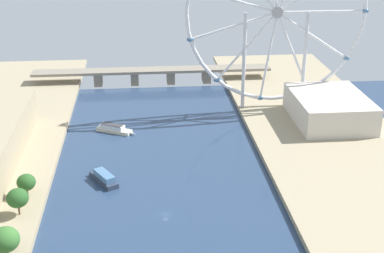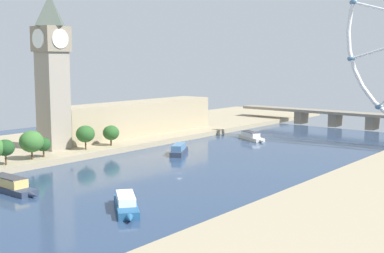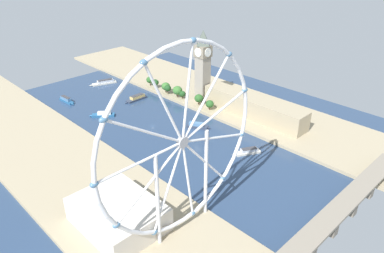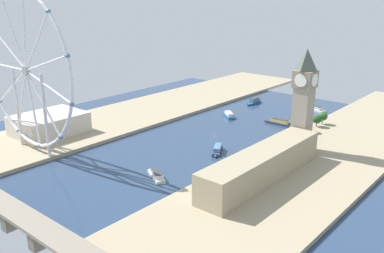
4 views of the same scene
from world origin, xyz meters
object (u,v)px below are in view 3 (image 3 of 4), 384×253
object	(u,v)px
tour_boat_3	(66,100)
tour_boat_4	(248,151)
river_bridge	(338,211)
tour_boat_1	(103,115)
clock_tower	(203,65)
parliament_block	(253,107)
tour_boat_5	(198,126)
ferris_wheel	(183,143)
riverside_hall	(118,214)
tour_boat_0	(104,82)
tour_boat_2	(137,98)

from	to	relation	value
tour_boat_3	tour_boat_4	size ratio (longest dim) A/B	1.07
river_bridge	tour_boat_1	distance (m)	252.53
tour_boat_4	clock_tower	bearing A→B (deg)	-88.23
parliament_block	tour_boat_5	xyz separation A→B (m)	(56.75, -25.58, -10.78)
ferris_wheel	riverside_hall	size ratio (longest dim) A/B	2.11
tour_boat_1	parliament_block	bearing A→B (deg)	172.68
tour_boat_0	tour_boat_3	bearing A→B (deg)	34.77
tour_boat_1	tour_boat_3	world-z (taller)	tour_boat_3
ferris_wheel	tour_boat_4	distance (m)	127.49
parliament_block	ferris_wheel	distance (m)	187.72
tour_boat_0	tour_boat_3	size ratio (longest dim) A/B	1.31
river_bridge	tour_boat_5	world-z (taller)	river_bridge
parliament_block	tour_boat_4	world-z (taller)	parliament_block
riverside_hall	tour_boat_3	xyz separation A→B (m)	(-76.11, -215.53, -8.85)
parliament_block	riverside_hall	world-z (taller)	parliament_block
tour_boat_3	tour_boat_4	xyz separation A→B (m)	(-59.36, 217.23, -0.56)
tour_boat_1	tour_boat_5	size ratio (longest dim) A/B	1.03
river_bridge	tour_boat_0	world-z (taller)	river_bridge
clock_tower	tour_boat_0	bearing A→B (deg)	-69.06
ferris_wheel	tour_boat_5	xyz separation A→B (m)	(-109.30, -95.36, -63.65)
parliament_block	tour_boat_0	world-z (taller)	parliament_block
parliament_block	tour_boat_4	bearing A→B (deg)	33.94
tour_boat_4	riverside_hall	bearing A→B (deg)	27.36
tour_boat_3	clock_tower	bearing A→B (deg)	42.27
ferris_wheel	tour_boat_5	distance (m)	158.41
tour_boat_0	tour_boat_2	bearing A→B (deg)	106.48
riverside_hall	tour_boat_3	distance (m)	228.75
clock_tower	tour_boat_5	world-z (taller)	clock_tower
tour_boat_4	tour_boat_1	bearing A→B (deg)	-43.98
ferris_wheel	riverside_hall	xyz separation A→B (m)	(29.21, -31.25, -54.54)
parliament_block	tour_boat_4	size ratio (longest dim) A/B	4.70
riverside_hall	river_bridge	bearing A→B (deg)	137.90
tour_boat_0	tour_boat_1	size ratio (longest dim) A/B	1.46
river_bridge	tour_boat_3	bearing A→B (deg)	-84.08
ferris_wheel	tour_boat_2	distance (m)	232.00
river_bridge	clock_tower	bearing A→B (deg)	-111.41
tour_boat_0	river_bridge	bearing A→B (deg)	102.61
tour_boat_0	tour_boat_1	bearing A→B (deg)	74.29
ferris_wheel	tour_boat_2	world-z (taller)	ferris_wheel
riverside_hall	river_bridge	size ratio (longest dim) A/B	0.32
tour_boat_2	tour_boat_1	bearing A→B (deg)	10.49
tour_boat_2	tour_boat_3	world-z (taller)	tour_boat_3
riverside_hall	tour_boat_4	distance (m)	135.81
riverside_hall	tour_boat_0	size ratio (longest dim) A/B	1.64
ferris_wheel	tour_boat_2	xyz separation A→B (m)	(-108.56, -194.92, -63.57)
clock_tower	tour_boat_4	xyz separation A→B (m)	(53.30, 107.82, -42.56)
ferris_wheel	riverside_hall	bearing A→B (deg)	-46.93
clock_tower	tour_boat_1	distance (m)	121.36
riverside_hall	tour_boat_1	bearing A→B (deg)	-119.11
tour_boat_5	riverside_hall	bearing A→B (deg)	-95.05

